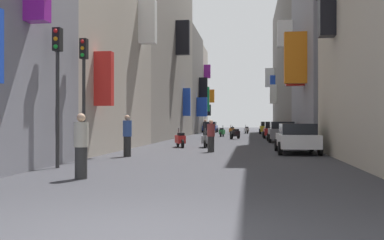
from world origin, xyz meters
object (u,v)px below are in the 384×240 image
scooter_silver (206,139)px  scooter_green (222,132)px  traffic_light_near_corner (57,73)px  parked_car_red (274,130)px  traffic_light_far_corner (84,79)px  scooter_black (235,134)px  pedestrian_near_left (205,129)px  pedestrian_crossing (81,146)px  pedestrian_near_right (127,136)px  parked_car_blue (210,127)px  scooter_orange (232,130)px  pedestrian_mid_street (211,136)px  scooter_white (246,130)px  parked_car_white (297,138)px  parked_car_yellow (267,127)px  scooter_red (180,139)px  parked_car_grey (282,131)px

scooter_silver → scooter_green: 17.38m
scooter_silver → traffic_light_near_corner: bearing=-107.6°
parked_car_red → traffic_light_far_corner: bearing=-109.1°
scooter_black → scooter_silver: bearing=-96.2°
traffic_light_near_corner → pedestrian_near_left: bearing=84.4°
pedestrian_crossing → pedestrian_near_right: (-0.81, 6.92, 0.03)m
traffic_light_near_corner → parked_car_blue: bearing=89.1°
scooter_orange → pedestrian_mid_street: (0.23, -28.96, 0.32)m
scooter_white → parked_car_white: bearing=-85.3°
parked_car_yellow → scooter_orange: 4.68m
pedestrian_crossing → traffic_light_far_corner: size_ratio=0.37×
parked_car_blue → parked_car_red: parked_car_red is taller
scooter_green → pedestrian_mid_street: 21.13m
scooter_green → pedestrian_near_right: (-2.44, -24.25, 0.43)m
scooter_silver → scooter_green: (-0.22, 17.38, 0.00)m
parked_car_blue → scooter_red: parked_car_blue is taller
parked_car_grey → parked_car_white: size_ratio=0.97×
parked_car_red → scooter_orange: (-4.23, 10.83, -0.30)m
traffic_light_near_corner → traffic_light_far_corner: (0.04, 2.08, 0.03)m
scooter_orange → pedestrian_near_right: bearing=-95.5°
pedestrian_near_left → scooter_orange: bearing=82.4°
parked_car_grey → scooter_silver: bearing=-124.0°
parked_car_yellow → pedestrian_near_right: 34.94m
parked_car_yellow → scooter_orange: bearing=-153.5°
scooter_white → scooter_green: size_ratio=1.04×
scooter_green → pedestrian_mid_street: pedestrian_mid_street is taller
parked_car_grey → scooter_orange: size_ratio=2.05×
parked_car_yellow → pedestrian_mid_street: bearing=-97.3°
scooter_red → scooter_green: bearing=85.9°
parked_car_yellow → scooter_red: (-6.08, -27.45, -0.31)m
parked_car_grey → scooter_silver: 8.66m
scooter_black → pedestrian_mid_street: pedestrian_mid_street is taller
pedestrian_mid_street → scooter_black: bearing=87.7°
scooter_white → traffic_light_near_corner: (-5.72, -39.91, 2.60)m
parked_car_yellow → pedestrian_near_right: pedestrian_near_right is taller
parked_car_white → scooter_silver: size_ratio=2.22×
parked_car_red → parked_car_white: parked_car_red is taller
parked_car_yellow → parked_car_blue: bearing=140.0°
scooter_black → pedestrian_near_right: size_ratio=1.06×
parked_car_white → pedestrian_crossing: size_ratio=2.36×
parked_car_yellow → parked_car_white: bearing=-89.7°
scooter_black → scooter_red: same height
parked_car_blue → parked_car_red: bearing=-68.5°
scooter_silver → scooter_black: size_ratio=0.96×
parked_car_white → scooter_red: size_ratio=2.29×
pedestrian_near_right → traffic_light_near_corner: traffic_light_near_corner is taller
scooter_black → pedestrian_near_left: bearing=172.3°
scooter_orange → pedestrian_crossing: pedestrian_crossing is taller
parked_car_yellow → scooter_black: size_ratio=2.19×
scooter_white → scooter_black: (-0.82, -16.77, 0.00)m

